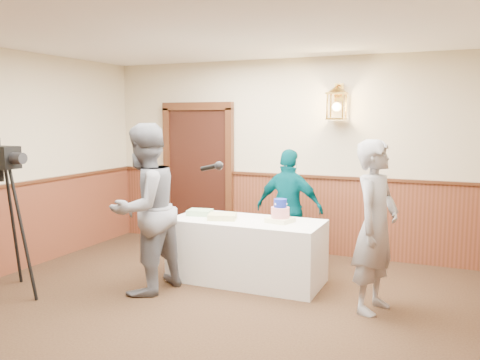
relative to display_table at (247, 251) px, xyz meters
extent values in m
plane|color=black|center=(0.12, -1.90, -0.38)|extent=(7.00, 7.00, 0.00)
cube|color=beige|center=(0.12, 1.60, 1.02)|extent=(6.00, 0.02, 2.80)
cube|color=white|center=(0.12, -1.90, 2.42)|extent=(6.00, 7.00, 0.02)
cube|color=#582D19|center=(0.12, 1.58, 0.18)|extent=(5.98, 0.04, 1.10)
cube|color=#462312|center=(0.12, 1.56, 0.75)|extent=(5.98, 0.07, 0.04)
cube|color=black|center=(-1.48, 1.55, 0.68)|extent=(1.00, 0.06, 2.10)
cube|color=white|center=(0.00, 0.00, 0.00)|extent=(1.80, 0.80, 0.75)
cube|color=#FFFBC5|center=(0.41, 0.03, 0.40)|extent=(0.32, 0.32, 0.05)
cylinder|color=red|center=(0.41, 0.03, 0.49)|extent=(0.21, 0.21, 0.12)
cylinder|color=#172899|center=(0.41, 0.03, 0.60)|extent=(0.15, 0.15, 0.10)
cube|color=#D9DD84|center=(-0.28, -0.09, 0.41)|extent=(0.39, 0.34, 0.07)
cube|color=#9ED898|center=(-0.65, 0.04, 0.41)|extent=(0.32, 0.28, 0.07)
imported|color=slate|center=(-0.90, -0.79, 0.57)|extent=(0.86, 1.03, 1.90)
cylinder|color=black|center=(0.06, -1.08, 1.10)|extent=(0.23, 0.12, 0.09)
sphere|color=black|center=(0.18, -1.12, 1.13)|extent=(0.08, 0.08, 0.08)
imported|color=gray|center=(1.55, -0.34, 0.50)|extent=(0.56, 0.72, 1.75)
imported|color=#00424A|center=(0.28, 0.77, 0.40)|extent=(0.93, 0.44, 1.55)
cube|color=black|center=(-2.26, -1.50, 1.16)|extent=(0.41, 0.23, 0.24)
cylinder|color=black|center=(-2.00, -1.50, 1.16)|extent=(0.16, 0.13, 0.12)
camera|label=1|loc=(2.29, -5.46, 1.59)|focal=38.00mm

